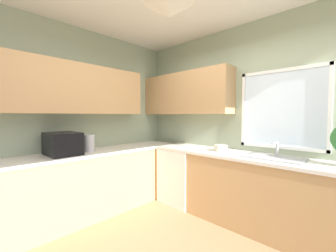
{
  "coord_description": "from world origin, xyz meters",
  "views": [
    {
      "loc": [
        1.23,
        -1.29,
        1.42
      ],
      "look_at": [
        -0.68,
        0.7,
        1.28
      ],
      "focal_mm": 22.05,
      "sensor_mm": 36.0,
      "label": 1
    }
  ],
  "objects_px": {
    "bowl": "(221,148)",
    "microwave": "(63,144)",
    "dishwasher": "(182,175)",
    "kettle": "(89,143)",
    "sink_assembly": "(273,157)"
  },
  "relations": [
    {
      "from": "dishwasher",
      "to": "kettle",
      "type": "height_order",
      "value": "kettle"
    },
    {
      "from": "dishwasher",
      "to": "microwave",
      "type": "xyz_separation_m",
      "value": [
        -0.66,
        -1.64,
        0.62
      ]
    },
    {
      "from": "sink_assembly",
      "to": "kettle",
      "type": "bearing_deg",
      "value": -146.85
    },
    {
      "from": "microwave",
      "to": "sink_assembly",
      "type": "distance_m",
      "value": 2.64
    },
    {
      "from": "dishwasher",
      "to": "bowl",
      "type": "bearing_deg",
      "value": 2.49
    },
    {
      "from": "kettle",
      "to": "sink_assembly",
      "type": "distance_m",
      "value": 2.42
    },
    {
      "from": "dishwasher",
      "to": "microwave",
      "type": "distance_m",
      "value": 1.87
    },
    {
      "from": "dishwasher",
      "to": "microwave",
      "type": "height_order",
      "value": "microwave"
    },
    {
      "from": "kettle",
      "to": "sink_assembly",
      "type": "bearing_deg",
      "value": 33.15
    },
    {
      "from": "microwave",
      "to": "bowl",
      "type": "xyz_separation_m",
      "value": [
        1.35,
        1.67,
        -0.1
      ]
    },
    {
      "from": "kettle",
      "to": "dishwasher",
      "type": "bearing_deg",
      "value": 63.52
    },
    {
      "from": "kettle",
      "to": "bowl",
      "type": "height_order",
      "value": "kettle"
    },
    {
      "from": "bowl",
      "to": "microwave",
      "type": "bearing_deg",
      "value": -129.04
    },
    {
      "from": "dishwasher",
      "to": "bowl",
      "type": "relative_size",
      "value": 4.65
    },
    {
      "from": "kettle",
      "to": "bowl",
      "type": "xyz_separation_m",
      "value": [
        1.33,
        1.31,
        -0.07
      ]
    }
  ]
}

